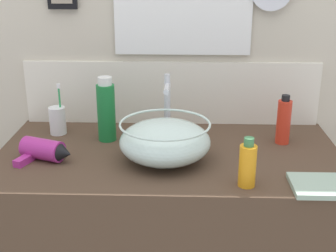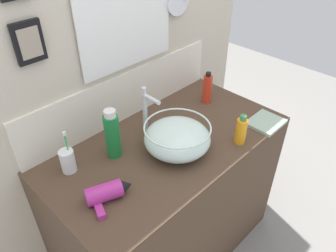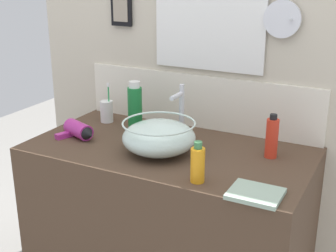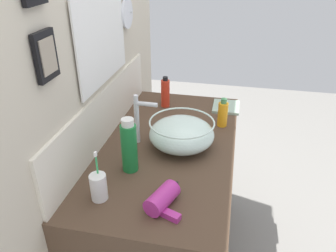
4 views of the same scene
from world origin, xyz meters
name	(u,v)px [view 2 (image 2 of 4)]	position (x,y,z in m)	size (l,w,h in m)	color
ground_plane	(168,245)	(0.00, 0.00, 0.00)	(6.00, 6.00, 0.00)	gray
vanity_counter	(168,201)	(0.00, 0.00, 0.42)	(1.21, 0.64, 0.85)	#4C3828
back_panel	(117,51)	(0.00, 0.35, 1.21)	(1.79, 0.10, 2.43)	beige
glass_bowl_sink	(177,138)	(-0.01, -0.07, 0.92)	(0.31, 0.31, 0.14)	silver
faucet	(146,108)	(-0.01, 0.14, 0.99)	(0.02, 0.11, 0.25)	silver
hair_drier	(108,192)	(-0.42, -0.08, 0.88)	(0.20, 0.14, 0.07)	#B22D8C
toothbrush_cup	(68,161)	(-0.44, 0.17, 0.90)	(0.06, 0.06, 0.20)	white
soap_dispenser	(241,130)	(0.24, -0.24, 0.92)	(0.05, 0.05, 0.16)	orange
shampoo_bottle	(207,88)	(0.42, 0.11, 0.93)	(0.05, 0.05, 0.18)	red
lotion_bottle	(112,135)	(-0.24, 0.11, 0.96)	(0.07, 0.07, 0.24)	#197233
hand_towel	(266,122)	(0.46, -0.25, 0.85)	(0.18, 0.15, 0.02)	#99B29E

